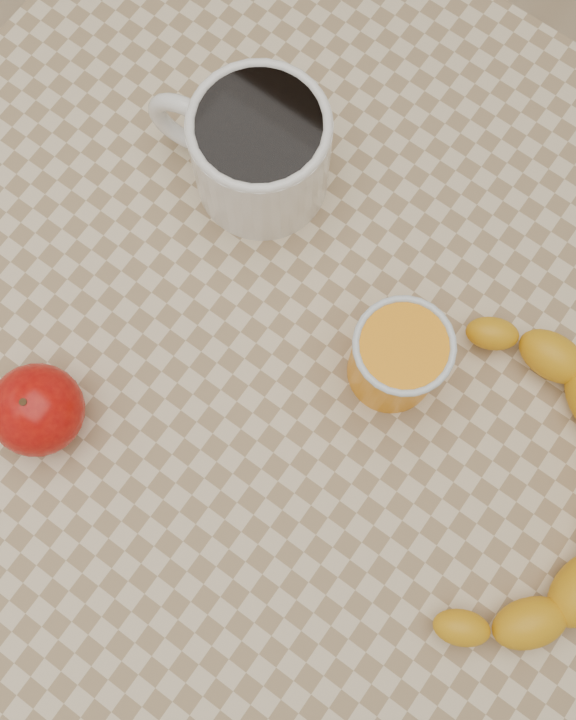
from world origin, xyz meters
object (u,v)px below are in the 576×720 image
Objects in this scene: table at (288,386)px; orange_juice_glass at (397,358)px; coffee_mug at (257,149)px; apple at (37,410)px; banana at (539,493)px.

table is 9.04× the size of orange_juice_glass.
apple is (-0.01, -0.27, -0.02)m from coffee_mug.
coffee_mug is at bearing 147.50° from banana.
orange_juice_glass is (0.19, -0.08, -0.01)m from coffee_mug.
banana is at bearing 26.60° from apple.
banana is at bearing -7.22° from orange_juice_glass.
apple reaches higher than banana.
orange_juice_glass reaches higher than banana.
table is 2.25× the size of banana.
apple is 0.39m from banana.
coffee_mug is 1.81× the size of apple.
orange_juice_glass is 0.15m from banana.
table is 8.61× the size of apple.
table is 0.23m from apple.
coffee_mug reaches higher than apple.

